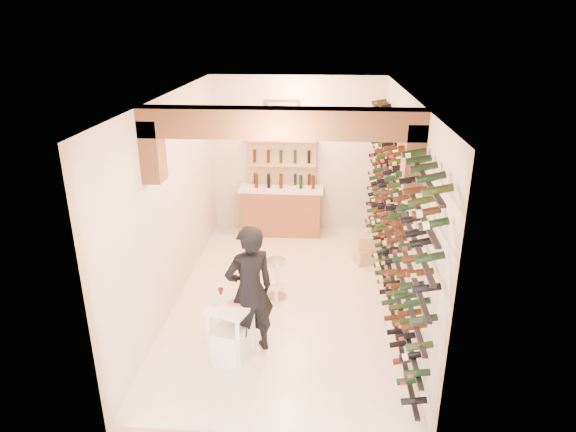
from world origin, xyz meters
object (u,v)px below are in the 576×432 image
object	(u,v)px
tasting_table	(231,315)
crate_lower	(368,255)
chrome_barstool	(276,276)
person	(250,291)
white_stool	(229,345)
wine_rack	(389,210)
back_counter	(281,209)

from	to	relation	value
tasting_table	crate_lower	distance (m)	3.58
chrome_barstool	crate_lower	world-z (taller)	chrome_barstool
person	crate_lower	world-z (taller)	person
person	white_stool	bearing A→B (deg)	13.34
wine_rack	white_stool	size ratio (longest dim) A/B	12.21
wine_rack	crate_lower	bearing A→B (deg)	95.42
tasting_table	crate_lower	xyz separation A→B (m)	(2.02, 2.92, -0.48)
crate_lower	wine_rack	bearing A→B (deg)	-84.58
back_counter	white_stool	distance (m)	4.33
crate_lower	back_counter	bearing A→B (deg)	143.32
back_counter	white_stool	world-z (taller)	back_counter
wine_rack	tasting_table	world-z (taller)	wine_rack
back_counter	white_stool	size ratio (longest dim) A/B	3.64
wine_rack	person	distance (m)	2.46
tasting_table	chrome_barstool	world-z (taller)	tasting_table
white_stool	crate_lower	distance (m)	3.66
back_counter	person	distance (m)	4.08
back_counter	chrome_barstool	distance (m)	2.66
chrome_barstool	crate_lower	size ratio (longest dim) A/B	1.37
wine_rack	back_counter	xyz separation A→B (m)	(-1.83, 2.65, -1.02)
person	chrome_barstool	xyz separation A→B (m)	(0.22, 1.40, -0.52)
crate_lower	white_stool	bearing A→B (deg)	-123.80
chrome_barstool	white_stool	bearing A→B (deg)	-105.90
tasting_table	crate_lower	world-z (taller)	tasting_table
back_counter	wine_rack	bearing A→B (deg)	-55.34
back_counter	person	world-z (taller)	person
crate_lower	tasting_table	bearing A→B (deg)	-124.60
person	crate_lower	xyz separation A→B (m)	(1.78, 2.80, -0.76)
wine_rack	chrome_barstool	bearing A→B (deg)	-179.69
white_stool	person	size ratio (longest dim) A/B	0.26
crate_lower	chrome_barstool	bearing A→B (deg)	-138.36
tasting_table	chrome_barstool	bearing A→B (deg)	92.91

